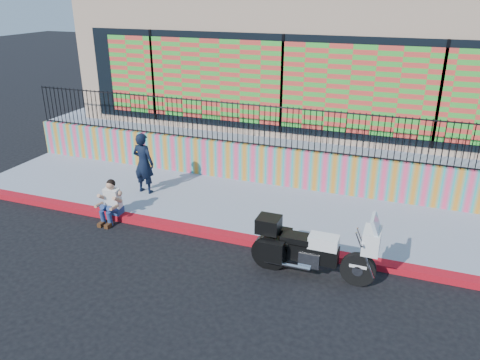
% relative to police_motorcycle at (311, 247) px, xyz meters
% --- Properties ---
extents(ground, '(90.00, 90.00, 0.00)m').
position_rel_police_motorcycle_xyz_m(ground, '(-2.07, 0.77, -0.64)').
color(ground, black).
rests_on(ground, ground).
extents(red_curb, '(16.00, 0.30, 0.15)m').
position_rel_police_motorcycle_xyz_m(red_curb, '(-2.07, 0.77, -0.57)').
color(red_curb, '#9E0C0B').
rests_on(red_curb, ground).
extents(sidewalk, '(16.00, 3.00, 0.15)m').
position_rel_police_motorcycle_xyz_m(sidewalk, '(-2.07, 2.42, -0.57)').
color(sidewalk, '#8993A4').
rests_on(sidewalk, ground).
extents(mural_wall, '(16.00, 0.20, 1.10)m').
position_rel_police_motorcycle_xyz_m(mural_wall, '(-2.07, 4.02, 0.06)').
color(mural_wall, '#F7416F').
rests_on(mural_wall, sidewalk).
extents(metal_fence, '(15.80, 0.04, 1.20)m').
position_rel_police_motorcycle_xyz_m(metal_fence, '(-2.07, 4.02, 1.21)').
color(metal_fence, black).
rests_on(metal_fence, mural_wall).
extents(elevated_platform, '(16.00, 10.00, 1.25)m').
position_rel_police_motorcycle_xyz_m(elevated_platform, '(-2.07, 9.12, -0.02)').
color(elevated_platform, '#8993A4').
rests_on(elevated_platform, ground).
extents(storefront_building, '(14.00, 8.06, 4.00)m').
position_rel_police_motorcycle_xyz_m(storefront_building, '(-2.07, 8.90, 2.60)').
color(storefront_building, tan).
rests_on(storefront_building, elevated_platform).
extents(police_motorcycle, '(2.47, 0.82, 1.54)m').
position_rel_police_motorcycle_xyz_m(police_motorcycle, '(0.00, 0.00, 0.00)').
color(police_motorcycle, black).
rests_on(police_motorcycle, ground).
extents(police_officer, '(0.65, 0.45, 1.70)m').
position_rel_police_motorcycle_xyz_m(police_officer, '(-5.15, 2.20, 0.36)').
color(police_officer, black).
rests_on(police_officer, sidewalk).
extents(seated_man, '(0.54, 0.71, 1.06)m').
position_rel_police_motorcycle_xyz_m(seated_man, '(-5.15, 0.57, -0.19)').
color(seated_man, navy).
rests_on(seated_man, ground).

